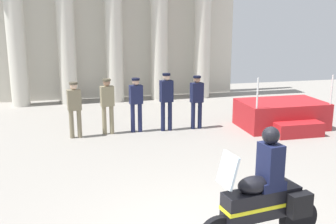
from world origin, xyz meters
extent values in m
cube|color=beige|center=(-0.28, 12.10, 3.60)|extent=(10.82, 0.30, 7.20)
cylinder|color=beige|center=(-4.00, 11.16, 3.25)|extent=(0.69, 0.69, 6.51)
cylinder|color=beige|center=(-2.14, 11.16, 3.25)|extent=(0.69, 0.69, 6.51)
cylinder|color=beige|center=(-0.28, 11.16, 3.25)|extent=(0.69, 0.69, 6.51)
cylinder|color=beige|center=(1.59, 11.16, 3.25)|extent=(0.69, 0.69, 6.51)
cylinder|color=beige|center=(3.45, 11.16, 3.25)|extent=(0.69, 0.69, 6.51)
cube|color=#B21E23|center=(4.40, 5.91, 0.42)|extent=(2.60, 1.66, 0.84)
cube|color=#B21E23|center=(4.40, 4.83, 0.21)|extent=(1.43, 0.50, 0.42)
cylinder|color=silver|center=(3.18, 5.16, 1.29)|extent=(0.05, 0.05, 0.90)
cylinder|color=silver|center=(5.62, 5.16, 1.29)|extent=(0.05, 0.05, 0.90)
cylinder|color=#7A7056|center=(-2.08, 6.23, 0.41)|extent=(0.13, 0.13, 0.82)
cylinder|color=#7A7056|center=(-1.86, 6.23, 0.41)|extent=(0.13, 0.13, 0.82)
cube|color=#7A7056|center=(-1.97, 6.23, 1.12)|extent=(0.41, 0.27, 0.60)
sphere|color=beige|center=(-1.97, 6.23, 1.53)|extent=(0.21, 0.21, 0.21)
cylinder|color=#494334|center=(-1.97, 6.23, 1.60)|extent=(0.24, 0.24, 0.06)
cylinder|color=#847A5B|center=(-1.13, 6.39, 0.43)|extent=(0.13, 0.13, 0.86)
cylinder|color=#847A5B|center=(-0.91, 6.39, 0.43)|extent=(0.13, 0.13, 0.86)
cube|color=#847A5B|center=(-1.02, 6.39, 1.16)|extent=(0.41, 0.27, 0.59)
sphere|color=#997056|center=(-1.02, 6.39, 1.56)|extent=(0.21, 0.21, 0.21)
cylinder|color=#4F4937|center=(-1.02, 6.39, 1.64)|extent=(0.24, 0.24, 0.06)
cylinder|color=#191E42|center=(-0.27, 6.41, 0.44)|extent=(0.13, 0.13, 0.88)
cylinder|color=#191E42|center=(-0.05, 6.41, 0.44)|extent=(0.13, 0.13, 0.88)
cube|color=#191E42|center=(-0.16, 6.41, 1.16)|extent=(0.41, 0.27, 0.56)
sphere|color=tan|center=(-0.16, 6.41, 1.55)|extent=(0.21, 0.21, 0.21)
cylinder|color=black|center=(-0.16, 6.41, 1.63)|extent=(0.24, 0.24, 0.06)
cylinder|color=#141938|center=(0.65, 6.35, 0.45)|extent=(0.13, 0.13, 0.91)
cylinder|color=#141938|center=(0.87, 6.35, 0.45)|extent=(0.13, 0.13, 0.91)
cube|color=#141938|center=(0.76, 6.35, 1.24)|extent=(0.41, 0.27, 0.66)
sphere|color=beige|center=(0.76, 6.35, 1.67)|extent=(0.21, 0.21, 0.21)
cylinder|color=black|center=(0.76, 6.35, 1.75)|extent=(0.24, 0.24, 0.06)
cylinder|color=#141938|center=(1.62, 6.35, 0.42)|extent=(0.13, 0.13, 0.85)
cylinder|color=#141938|center=(1.84, 6.35, 0.42)|extent=(0.13, 0.13, 0.85)
cube|color=#141938|center=(1.73, 6.35, 1.15)|extent=(0.41, 0.27, 0.61)
sphere|color=#997056|center=(1.73, 6.35, 1.56)|extent=(0.21, 0.21, 0.21)
cylinder|color=black|center=(1.73, 6.35, 1.64)|extent=(0.24, 0.24, 0.06)
cylinder|color=black|center=(1.39, -0.14, 0.32)|extent=(0.65, 0.24, 0.64)
cube|color=black|center=(0.67, -0.25, 0.72)|extent=(1.27, 0.50, 0.44)
ellipsoid|color=black|center=(0.53, -0.27, 1.04)|extent=(0.56, 0.39, 0.26)
cube|color=yellow|center=(0.67, -0.25, 0.70)|extent=(1.30, 0.52, 0.06)
cube|color=silver|center=(0.08, -0.34, 1.34)|extent=(0.22, 0.42, 0.47)
cube|color=black|center=(1.21, -0.43, 0.72)|extent=(0.38, 0.23, 0.36)
cube|color=black|center=(1.13, 0.09, 0.72)|extent=(0.38, 0.23, 0.36)
cube|color=#141938|center=(0.79, -0.23, 1.01)|extent=(0.45, 0.40, 0.14)
cube|color=#141938|center=(0.79, -0.23, 1.36)|extent=(0.31, 0.40, 0.56)
sphere|color=black|center=(0.77, -0.23, 1.77)|extent=(0.26, 0.26, 0.26)
camera|label=1|loc=(-1.98, -5.32, 3.45)|focal=43.01mm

